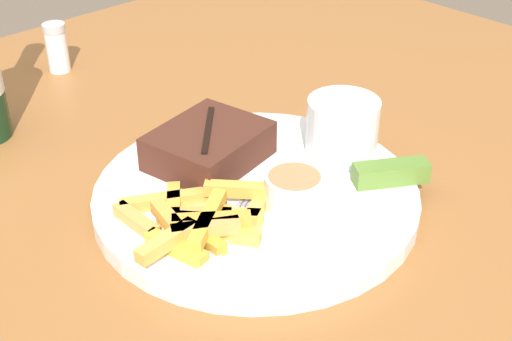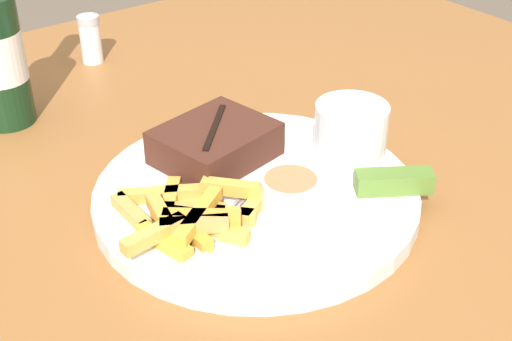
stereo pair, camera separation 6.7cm
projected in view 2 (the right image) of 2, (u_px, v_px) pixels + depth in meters
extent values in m
cube|color=#935B2D|center=(256.00, 221.00, 0.70)|extent=(1.22, 1.13, 0.04)
cylinder|color=#935B2D|center=(319.00, 162.00, 1.53)|extent=(0.06, 0.06, 0.73)
cylinder|color=white|center=(256.00, 198.00, 0.68)|extent=(0.31, 0.31, 0.01)
cylinder|color=white|center=(256.00, 190.00, 0.68)|extent=(0.31, 0.31, 0.00)
cube|color=#472319|center=(213.00, 144.00, 0.71)|extent=(0.12, 0.11, 0.04)
cube|color=black|center=(213.00, 127.00, 0.70)|extent=(0.07, 0.07, 0.00)
cube|color=gold|center=(164.00, 242.00, 0.60)|extent=(0.02, 0.06, 0.01)
cube|color=gold|center=(154.00, 234.00, 0.59)|extent=(0.06, 0.02, 0.01)
cube|color=gold|center=(232.00, 188.00, 0.65)|extent=(0.05, 0.05, 0.01)
cube|color=#E19649|center=(131.00, 212.00, 0.63)|extent=(0.01, 0.05, 0.01)
cube|color=gold|center=(186.00, 216.00, 0.63)|extent=(0.05, 0.06, 0.01)
cube|color=gold|center=(160.00, 213.00, 0.61)|extent=(0.02, 0.05, 0.01)
cube|color=gold|center=(199.00, 215.00, 0.61)|extent=(0.07, 0.05, 0.01)
cube|color=gold|center=(190.00, 212.00, 0.63)|extent=(0.06, 0.05, 0.01)
cube|color=gold|center=(163.00, 194.00, 0.66)|extent=(0.08, 0.05, 0.01)
cube|color=gold|center=(213.00, 230.00, 0.61)|extent=(0.04, 0.06, 0.01)
cube|color=#E59149|center=(194.00, 225.00, 0.60)|extent=(0.06, 0.04, 0.01)
cube|color=gold|center=(193.00, 234.00, 0.61)|extent=(0.01, 0.05, 0.01)
cube|color=gold|center=(170.00, 203.00, 0.65)|extent=(0.05, 0.06, 0.01)
cube|color=gold|center=(202.00, 218.00, 0.61)|extent=(0.06, 0.05, 0.01)
cube|color=#E89E45|center=(228.00, 215.00, 0.63)|extent=(0.04, 0.05, 0.01)
cube|color=gold|center=(253.00, 207.00, 0.64)|extent=(0.05, 0.03, 0.01)
cylinder|color=white|center=(351.00, 133.00, 0.71)|extent=(0.07, 0.07, 0.06)
cylinder|color=beige|center=(352.00, 111.00, 0.69)|extent=(0.07, 0.07, 0.01)
cylinder|color=silver|center=(290.00, 193.00, 0.64)|extent=(0.05, 0.05, 0.03)
cylinder|color=#C67A4C|center=(291.00, 181.00, 0.63)|extent=(0.05, 0.05, 0.01)
cube|color=#567A2D|center=(394.00, 182.00, 0.67)|extent=(0.07, 0.06, 0.02)
cube|color=#B7B7BC|center=(209.00, 241.00, 0.61)|extent=(0.09, 0.06, 0.00)
cube|color=#B7B7BC|center=(249.00, 201.00, 0.66)|extent=(0.03, 0.02, 0.00)
cube|color=#B7B7BC|center=(244.00, 200.00, 0.66)|extent=(0.03, 0.02, 0.00)
cube|color=#B7B7BC|center=(240.00, 199.00, 0.66)|extent=(0.03, 0.02, 0.00)
cylinder|color=white|center=(91.00, 43.00, 0.96)|extent=(0.03, 0.03, 0.05)
cylinder|color=#B7B7BC|center=(88.00, 20.00, 0.94)|extent=(0.03, 0.03, 0.01)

